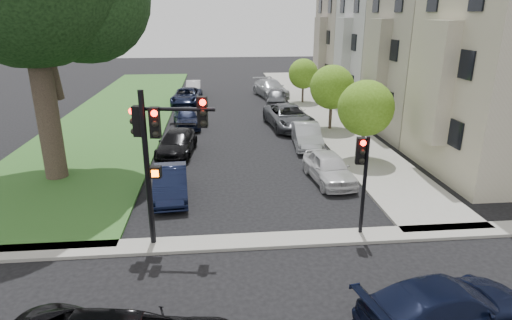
{
  "coord_description": "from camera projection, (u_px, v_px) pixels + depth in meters",
  "views": [
    {
      "loc": [
        -1.57,
        -11.01,
        7.49
      ],
      "look_at": [
        0.0,
        5.0,
        2.0
      ],
      "focal_mm": 30.0,
      "sensor_mm": 36.0,
      "label": 1
    }
  ],
  "objects": [
    {
      "name": "car_parked_1",
      "position": [
        307.0,
        135.0,
        25.3
      ],
      "size": [
        1.78,
        4.32,
        1.39
      ],
      "primitive_type": "imported",
      "rotation": [
        0.0,
        0.0,
        -0.07
      ],
      "color": "#999BA0",
      "rests_on": "ground"
    },
    {
      "name": "ground",
      "position": [
        272.0,
        276.0,
        12.93
      ],
      "size": [
        140.0,
        140.0,
        0.0
      ],
      "primitive_type": "plane",
      "color": "black",
      "rests_on": "ground"
    },
    {
      "name": "small_tree_c",
      "position": [
        303.0,
        74.0,
        37.11
      ],
      "size": [
        2.6,
        2.6,
        3.89
      ],
      "color": "black",
      "rests_on": "ground"
    },
    {
      "name": "car_parked_8",
      "position": [
        187.0,
        96.0,
        37.27
      ],
      "size": [
        2.73,
        5.25,
        1.41
      ],
      "primitive_type": "imported",
      "rotation": [
        0.0,
        0.0,
        -0.08
      ],
      "color": "black",
      "rests_on": "ground"
    },
    {
      "name": "car_parked_9",
      "position": [
        194.0,
        87.0,
        42.18
      ],
      "size": [
        1.4,
        3.92,
        1.29
      ],
      "primitive_type": "imported",
      "rotation": [
        0.0,
        0.0,
        0.01
      ],
      "color": "silver",
      "rests_on": "ground"
    },
    {
      "name": "house_b",
      "position": [
        439.0,
        24.0,
        26.44
      ],
      "size": [
        7.7,
        7.55,
        15.97
      ],
      "color": "gray",
      "rests_on": "ground"
    },
    {
      "name": "house_c",
      "position": [
        391.0,
        22.0,
        33.5
      ],
      "size": [
        7.7,
        7.55,
        15.97
      ],
      "color": "#AAA9A9",
      "rests_on": "ground"
    },
    {
      "name": "small_tree_a",
      "position": [
        366.0,
        108.0,
        22.06
      ],
      "size": [
        2.9,
        2.9,
        4.35
      ],
      "color": "black",
      "rests_on": "ground"
    },
    {
      "name": "traffic_signal_secondary",
      "position": [
        362.0,
        168.0,
        14.48
      ],
      "size": [
        0.49,
        0.39,
        3.65
      ],
      "color": "black",
      "rests_on": "ground"
    },
    {
      "name": "car_parked_2",
      "position": [
        289.0,
        117.0,
        29.53
      ],
      "size": [
        3.19,
        5.92,
        1.58
      ],
      "primitive_type": "imported",
      "rotation": [
        0.0,
        0.0,
        0.1
      ],
      "color": "#3F4247",
      "rests_on": "ground"
    },
    {
      "name": "traffic_signal_main",
      "position": [
        158.0,
        142.0,
        13.54
      ],
      "size": [
        2.61,
        0.68,
        5.32
      ],
      "color": "black",
      "rests_on": "ground"
    },
    {
      "name": "car_parked_7",
      "position": [
        186.0,
        118.0,
        29.64
      ],
      "size": [
        2.24,
        4.33,
        1.41
      ],
      "primitive_type": "imported",
      "rotation": [
        0.0,
        0.0,
        0.14
      ],
      "color": "black",
      "rests_on": "ground"
    },
    {
      "name": "sidewalk_cross",
      "position": [
        264.0,
        241.0,
        14.8
      ],
      "size": [
        60.0,
        1.0,
        0.12
      ],
      "primitive_type": "cube",
      "color": "#A4A39E",
      "rests_on": "ground"
    },
    {
      "name": "sidewalk_right",
      "position": [
        313.0,
        107.0,
        36.14
      ],
      "size": [
        3.5,
        44.0,
        0.12
      ],
      "primitive_type": "cube",
      "color": "#A4A39E",
      "rests_on": "ground"
    },
    {
      "name": "car_parked_6",
      "position": [
        177.0,
        143.0,
        23.93
      ],
      "size": [
        2.32,
        4.7,
        1.31
      ],
      "primitive_type": "imported",
      "rotation": [
        0.0,
        0.0,
        -0.11
      ],
      "color": "black",
      "rests_on": "ground"
    },
    {
      "name": "car_parked_0",
      "position": [
        329.0,
        167.0,
        20.02
      ],
      "size": [
        1.98,
        4.18,
        1.38
      ],
      "primitive_type": "imported",
      "rotation": [
        0.0,
        0.0,
        0.09
      ],
      "color": "silver",
      "rests_on": "ground"
    },
    {
      "name": "house_d",
      "position": [
        360.0,
        20.0,
        40.57
      ],
      "size": [
        7.7,
        7.55,
        15.97
      ],
      "color": "#A3998E",
      "rests_on": "ground"
    },
    {
      "name": "car_parked_3",
      "position": [
        277.0,
        97.0,
        36.86
      ],
      "size": [
        2.33,
        4.43,
        1.44
      ],
      "primitive_type": "imported",
      "rotation": [
        0.0,
        0.0,
        -0.16
      ],
      "color": "#3F4247",
      "rests_on": "ground"
    },
    {
      "name": "car_parked_4",
      "position": [
        271.0,
        88.0,
        40.69
      ],
      "size": [
        3.34,
        5.9,
        1.61
      ],
      "primitive_type": "imported",
      "rotation": [
        0.0,
        0.0,
        0.21
      ],
      "color": "#999BA0",
      "rests_on": "ground"
    },
    {
      "name": "grass_strip",
      "position": [
        123.0,
        111.0,
        34.68
      ],
      "size": [
        8.0,
        44.0,
        0.12
      ],
      "primitive_type": "cube",
      "color": "#306525",
      "rests_on": "ground"
    },
    {
      "name": "car_cross_far",
      "position": [
        446.0,
        307.0,
        10.51
      ],
      "size": [
        4.9,
        2.78,
        1.34
      ],
      "primitive_type": "imported",
      "rotation": [
        0.0,
        0.0,
        1.78
      ],
      "color": "black",
      "rests_on": "ground"
    },
    {
      "name": "small_tree_b",
      "position": [
        332.0,
        87.0,
        28.24
      ],
      "size": [
        2.93,
        2.93,
        4.39
      ],
      "color": "black",
      "rests_on": "ground"
    },
    {
      "name": "car_parked_5",
      "position": [
        171.0,
        183.0,
        18.27
      ],
      "size": [
        1.71,
        4.11,
        1.32
      ],
      "primitive_type": "imported",
      "rotation": [
        0.0,
        0.0,
        0.08
      ],
      "color": "black",
      "rests_on": "ground"
    }
  ]
}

